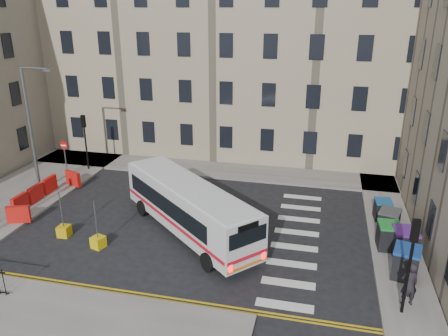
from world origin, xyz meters
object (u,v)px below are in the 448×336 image
at_px(wheelie_bin_a, 406,262).
at_px(bollard_chevron, 64,231).
at_px(wheelie_bin_b, 404,242).
at_px(wheelie_bin_e, 382,210).
at_px(wheelie_bin_c, 388,236).
at_px(bollard_yellow, 98,242).
at_px(streetlamp, 30,129).
at_px(wheelie_bin_d, 389,221).
at_px(bus, 189,206).
at_px(pedestrian, 409,284).

height_order(wheelie_bin_a, bollard_chevron, wheelie_bin_a).
relative_size(wheelie_bin_b, wheelie_bin_e, 1.21).
bearing_deg(wheelie_bin_b, wheelie_bin_c, 135.32).
distance_m(wheelie_bin_e, bollard_yellow, 15.75).
height_order(streetlamp, wheelie_bin_b, streetlamp).
distance_m(wheelie_bin_a, wheelie_bin_b, 1.91).
xyz_separation_m(wheelie_bin_b, wheelie_bin_e, (-0.62, 3.85, -0.12)).
distance_m(wheelie_bin_b, bollard_chevron, 17.48).
height_order(streetlamp, wheelie_bin_c, streetlamp).
bearing_deg(bollard_yellow, wheelie_bin_b, 9.68).
relative_size(streetlamp, wheelie_bin_d, 5.64).
bearing_deg(bollard_yellow, wheelie_bin_a, 2.56).
distance_m(bus, wheelie_bin_c, 10.32).
relative_size(wheelie_bin_e, pedestrian, 0.60).
bearing_deg(bus, wheelie_bin_e, -27.69).
xyz_separation_m(wheelie_bin_a, wheelie_bin_c, (-0.48, 2.45, -0.05)).
distance_m(wheelie_bin_d, bollard_yellow, 15.31).
bearing_deg(wheelie_bin_b, pedestrian, -101.15).
relative_size(wheelie_bin_d, pedestrian, 0.75).
distance_m(bus, wheelie_bin_a, 10.94).
height_order(streetlamp, bus, streetlamp).
bearing_deg(bollard_yellow, bus, 32.03).
relative_size(bollard_yellow, bollard_chevron, 1.00).
xyz_separation_m(wheelie_bin_a, wheelie_bin_e, (-0.43, 5.75, -0.14)).
relative_size(wheelie_bin_a, bollard_yellow, 2.53).
bearing_deg(wheelie_bin_e, wheelie_bin_b, -85.10).
bearing_deg(wheelie_bin_e, wheelie_bin_d, -88.84).
bearing_deg(wheelie_bin_d, bus, -150.08).
distance_m(streetlamp, wheelie_bin_e, 21.94).
distance_m(wheelie_bin_c, bollard_chevron, 16.87).
bearing_deg(bollard_chevron, bollard_yellow, -15.34).
bearing_deg(pedestrian, bollard_chevron, -24.75).
distance_m(wheelie_bin_a, wheelie_bin_c, 2.50).
bearing_deg(pedestrian, wheelie_bin_d, -107.21).
xyz_separation_m(streetlamp, wheelie_bin_d, (21.78, -0.75, -3.53)).
bearing_deg(streetlamp, wheelie_bin_c, -6.38).
bearing_deg(pedestrian, wheelie_bin_b, -113.60).
distance_m(wheelie_bin_e, pedestrian, 7.84).
bearing_deg(bollard_chevron, wheelie_bin_d, 13.74).
bearing_deg(wheelie_bin_a, streetlamp, -178.75).
bearing_deg(bus, streetlamp, 116.95).
xyz_separation_m(wheelie_bin_b, wheelie_bin_c, (-0.68, 0.56, -0.03)).
xyz_separation_m(streetlamp, wheelie_bin_c, (21.57, -2.41, -3.52)).
height_order(wheelie_bin_b, wheelie_bin_c, wheelie_bin_b).
relative_size(streetlamp, wheelie_bin_c, 6.13).
height_order(wheelie_bin_d, bollard_chevron, wheelie_bin_d).
xyz_separation_m(wheelie_bin_b, wheelie_bin_d, (-0.47, 2.22, -0.04)).
bearing_deg(wheelie_bin_e, bollard_chevron, -165.31).
relative_size(bus, wheelie_bin_b, 6.62).
height_order(wheelie_bin_a, pedestrian, pedestrian).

